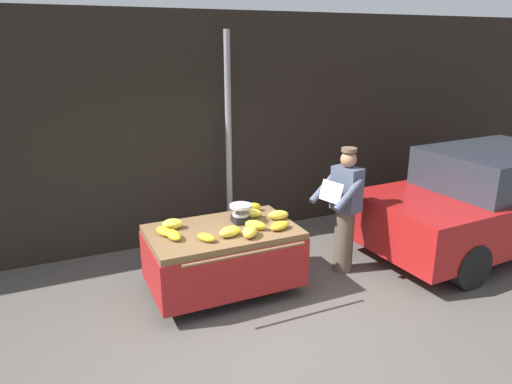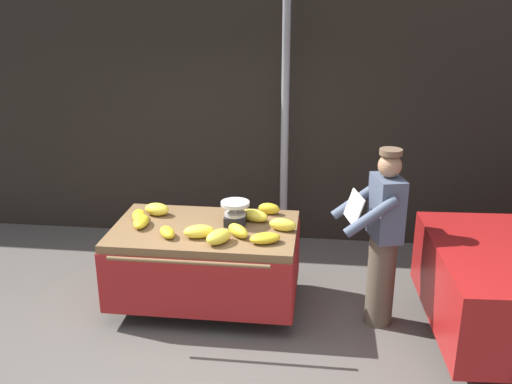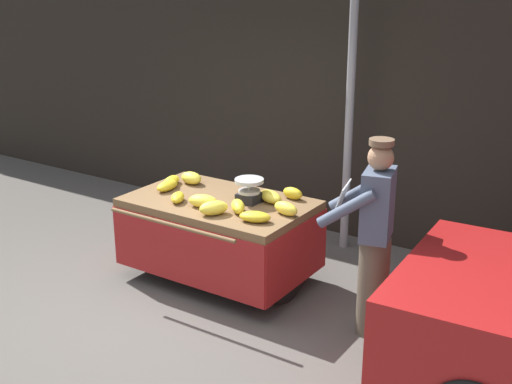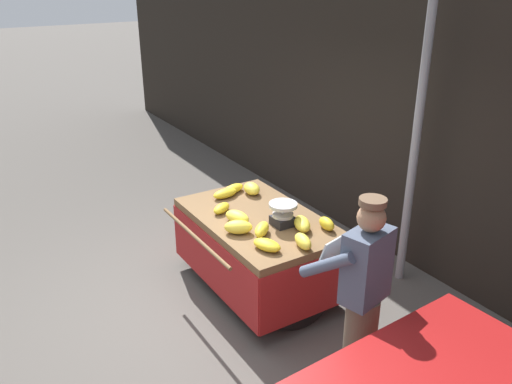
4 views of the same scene
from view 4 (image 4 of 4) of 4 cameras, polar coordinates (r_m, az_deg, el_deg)
ground_plane at (r=5.51m, az=-7.50°, el=-12.72°), size 60.00×60.00×0.00m
back_wall at (r=6.28m, az=15.27°, el=8.61°), size 16.00×0.24×3.44m
street_pole at (r=5.57m, az=16.84°, el=5.18°), size 0.09×0.09×3.17m
banana_cart at (r=5.51m, az=0.24°, el=-4.75°), size 1.80×1.30×0.85m
weighing_scale at (r=5.20m, az=2.92°, el=-2.40°), size 0.28×0.28×0.24m
banana_bunch_0 at (r=5.85m, az=-3.35°, el=-0.15°), size 0.17×0.31×0.10m
banana_bunch_1 at (r=5.19m, az=7.63°, el=-3.41°), size 0.24×0.14×0.12m
banana_bunch_2 at (r=5.93m, az=-0.46°, el=0.36°), size 0.28×0.21×0.13m
banana_bunch_3 at (r=5.06m, az=-1.92°, el=-3.80°), size 0.29×0.32×0.13m
banana_bunch_4 at (r=4.79m, az=1.19°, el=-5.73°), size 0.32×0.25×0.09m
banana_bunch_5 at (r=5.27m, az=-2.06°, el=-2.70°), size 0.32×0.23×0.12m
banana_bunch_6 at (r=5.98m, az=-2.41°, el=0.37°), size 0.21×0.30×0.09m
banana_bunch_7 at (r=5.03m, az=0.64°, el=-4.06°), size 0.27×0.28×0.12m
banana_bunch_8 at (r=5.51m, az=-3.73°, el=-1.76°), size 0.23×0.27×0.09m
banana_bunch_9 at (r=4.84m, az=5.09°, el=-5.32°), size 0.29×0.17×0.12m
banana_bunch_10 at (r=5.16m, az=4.99°, el=-3.44°), size 0.33×0.26×0.12m
vendor_person at (r=4.19m, az=11.35°, el=-11.20°), size 0.66×0.61×1.71m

